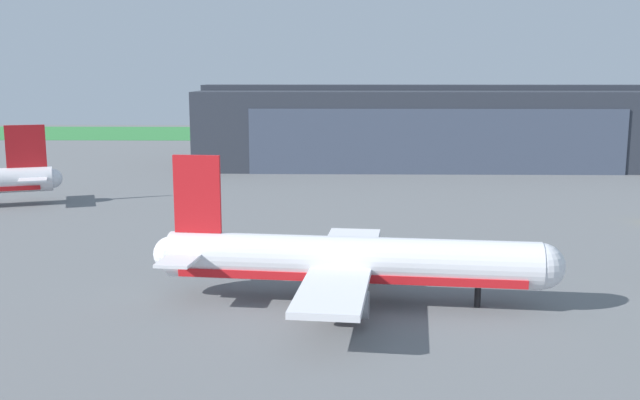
% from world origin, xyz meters
% --- Properties ---
extents(ground_plane, '(440.00, 440.00, 0.00)m').
position_xyz_m(ground_plane, '(0.00, 0.00, 0.00)').
color(ground_plane, slate).
extents(grass_field_strip, '(440.00, 56.00, 0.08)m').
position_xyz_m(grass_field_strip, '(0.00, 180.31, 0.04)').
color(grass_field_strip, '#337F3D').
rests_on(grass_field_strip, ground_plane).
extents(maintenance_hangar, '(100.68, 34.40, 17.86)m').
position_xyz_m(maintenance_hangar, '(19.06, 95.99, 8.47)').
color(maintenance_hangar, '#2D333D').
rests_on(maintenance_hangar, ground_plane).
extents(airliner_near_left, '(36.75, 28.87, 13.16)m').
position_xyz_m(airliner_near_left, '(0.03, -4.63, 3.76)').
color(airliner_near_left, silver).
rests_on(airliner_near_left, ground_plane).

